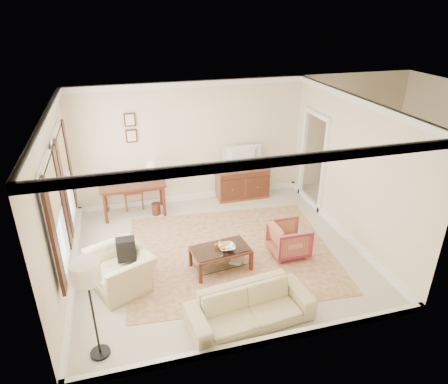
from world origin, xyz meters
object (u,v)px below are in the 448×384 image
tv (243,150)px  club_armchair (120,264)px  coffee_table (221,253)px  sofa (250,302)px  writing_desk (133,187)px  sideboard (242,183)px  striped_armchair (289,238)px

tv → club_armchair: size_ratio=0.89×
coffee_table → sofa: size_ratio=0.58×
tv → coffee_table: tv is taller
writing_desk → coffee_table: writing_desk is taller
sofa → club_armchair: bearing=136.1°
sideboard → sofa: bearing=-106.2°
sideboard → coffee_table: 3.05m
writing_desk → tv: bearing=3.6°
coffee_table → club_armchair: club_armchair is taller
striped_armchair → sofa: 2.04m
writing_desk → sideboard: size_ratio=1.13×
sideboard → tv: (0.00, -0.02, 0.86)m
writing_desk → tv: tv is taller
writing_desk → striped_armchair: size_ratio=2.02×
coffee_table → club_armchair: bearing=-178.9°
coffee_table → striped_armchair: (1.40, 0.11, 0.02)m
tv → striped_armchair: bearing=92.3°
writing_desk → striped_armchair: bearing=-41.5°
striped_armchair → club_armchair: (-3.18, -0.15, 0.10)m
writing_desk → sideboard: 2.69m
sideboard → tv: tv is taller
striped_armchair → club_armchair: club_armchair is taller
sideboard → tv: bearing=-90.0°
writing_desk → striped_armchair: (2.77, -2.45, -0.33)m
striped_armchair → sideboard: bearing=2.0°
tv → writing_desk: bearing=3.6°
striped_armchair → coffee_table: bearing=94.3°
striped_armchair → sofa: size_ratio=0.37×
coffee_table → tv: bearing=64.6°
tv → striped_armchair: tv is taller
coffee_table → club_armchair: (-1.78, -0.04, 0.12)m
sideboard → club_armchair: (-3.08, -2.79, 0.06)m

